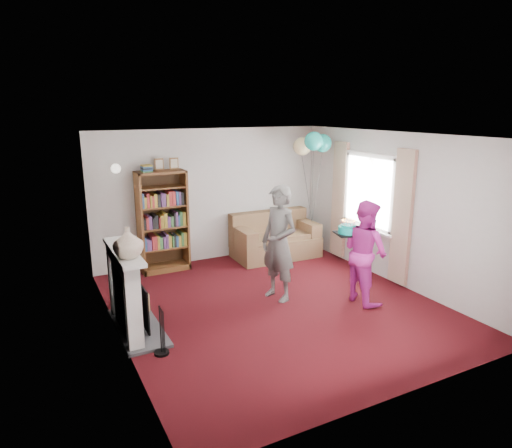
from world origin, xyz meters
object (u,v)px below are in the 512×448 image
sofa (274,240)px  birthday_cake (348,230)px  bookcase (162,222)px  person_magenta (365,252)px  person_striped (279,243)px

sofa → birthday_cake: size_ratio=4.58×
bookcase → person_magenta: size_ratio=1.29×
sofa → person_magenta: 2.56m
person_striped → birthday_cake: bearing=44.9°
birthday_cake → person_striped: bearing=150.7°
sofa → person_striped: (-0.96, -1.84, 0.56)m
person_magenta → birthday_cake: (-0.20, 0.16, 0.32)m
sofa → bookcase: bearing=175.5°
bookcase → sofa: bookcase is taller
person_striped → sofa: bearing=136.6°
birthday_cake → bookcase: bearing=129.1°
person_striped → birthday_cake: (0.90, -0.50, 0.22)m
bookcase → birthday_cake: size_ratio=5.62×
sofa → person_magenta: person_magenta is taller
person_striped → bookcase: bearing=-165.7°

